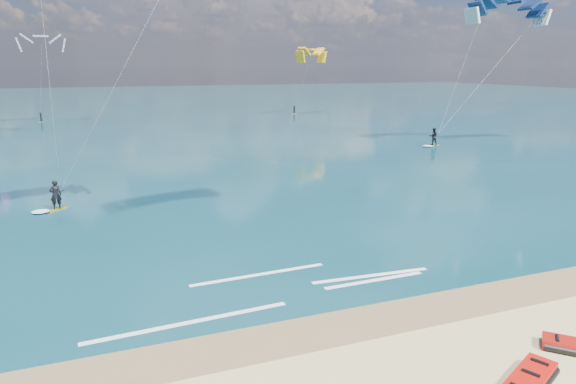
% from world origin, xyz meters
% --- Properties ---
extents(ground, '(320.00, 320.00, 0.00)m').
position_xyz_m(ground, '(0.00, 40.00, 0.00)').
color(ground, tan).
rests_on(ground, ground).
extents(wet_sand_strip, '(320.00, 2.40, 0.01)m').
position_xyz_m(wet_sand_strip, '(0.00, 3.00, 0.00)').
color(wet_sand_strip, brown).
rests_on(wet_sand_strip, ground).
extents(sea, '(320.00, 200.00, 0.04)m').
position_xyz_m(sea, '(0.00, 104.00, 0.02)').
color(sea, '#0B393F').
rests_on(sea, ground).
extents(kitesurfer_main, '(10.56, 9.31, 16.61)m').
position_xyz_m(kitesurfer_main, '(-6.75, 18.52, 8.51)').
color(kitesurfer_main, yellow).
rests_on(kitesurfer_main, sea).
extents(kitesurfer_far, '(14.35, 4.34, 17.11)m').
position_xyz_m(kitesurfer_far, '(32.06, 33.74, 9.20)').
color(kitesurfer_far, gold).
rests_on(kitesurfer_far, sea).
extents(shoreline_foam, '(14.13, 3.64, 0.01)m').
position_xyz_m(shoreline_foam, '(0.52, 6.27, 0.05)').
color(shoreline_foam, white).
rests_on(shoreline_foam, ground).
extents(distant_kites, '(70.22, 30.27, 14.13)m').
position_xyz_m(distant_kites, '(-10.86, 75.72, 6.08)').
color(distant_kites, yellow).
rests_on(distant_kites, ground).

